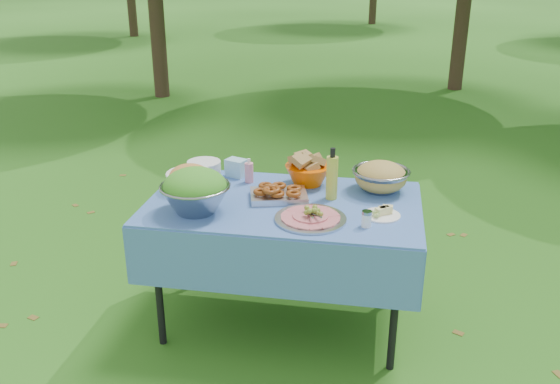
% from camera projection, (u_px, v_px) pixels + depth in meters
% --- Properties ---
extents(ground, '(80.00, 80.00, 0.00)m').
position_uv_depth(ground, '(283.00, 321.00, 3.48)').
color(ground, '#173B0A').
rests_on(ground, ground).
extents(picnic_table, '(1.46, 0.86, 0.76)m').
position_uv_depth(picnic_table, '(283.00, 264.00, 3.33)').
color(picnic_table, '#81C3F9').
rests_on(picnic_table, ground).
extents(salad_bowl, '(0.41, 0.41, 0.24)m').
position_uv_depth(salad_bowl, '(195.00, 191.00, 3.03)').
color(salad_bowl, gray).
rests_on(salad_bowl, picnic_table).
extents(pasta_bowl_white, '(0.30, 0.30, 0.14)m').
position_uv_depth(pasta_bowl_white, '(189.00, 177.00, 3.34)').
color(pasta_bowl_white, white).
rests_on(pasta_bowl_white, picnic_table).
extents(plate_stack, '(0.27, 0.27, 0.09)m').
position_uv_depth(plate_stack, '(204.00, 168.00, 3.55)').
color(plate_stack, white).
rests_on(plate_stack, picnic_table).
extents(wipes_box, '(0.14, 0.12, 0.11)m').
position_uv_depth(wipes_box, '(236.00, 168.00, 3.54)').
color(wipes_box, '#A0DFF3').
rests_on(wipes_box, picnic_table).
extents(sanitizer_bottle, '(0.06, 0.06, 0.14)m').
position_uv_depth(sanitizer_bottle, '(249.00, 170.00, 3.44)').
color(sanitizer_bottle, pink).
rests_on(sanitizer_bottle, picnic_table).
extents(bread_bowl, '(0.31, 0.31, 0.18)m').
position_uv_depth(bread_bowl, '(308.00, 170.00, 3.41)').
color(bread_bowl, '#F85B00').
rests_on(bread_bowl, picnic_table).
extents(pasta_bowl_steel, '(0.34, 0.34, 0.17)m').
position_uv_depth(pasta_bowl_steel, '(381.00, 176.00, 3.32)').
color(pasta_bowl_steel, gray).
rests_on(pasta_bowl_steel, picnic_table).
extents(fried_tray, '(0.35, 0.29, 0.07)m').
position_uv_depth(fried_tray, '(279.00, 193.00, 3.22)').
color(fried_tray, silver).
rests_on(fried_tray, picnic_table).
extents(charcuterie_platter, '(0.39, 0.39, 0.08)m').
position_uv_depth(charcuterie_platter, '(311.00, 212.00, 2.96)').
color(charcuterie_platter, '#ABAFB3').
rests_on(charcuterie_platter, picnic_table).
extents(oil_bottle, '(0.07, 0.07, 0.29)m').
position_uv_depth(oil_bottle, '(332.00, 174.00, 3.18)').
color(oil_bottle, gold).
rests_on(oil_bottle, picnic_table).
extents(cheese_plate, '(0.20, 0.20, 0.05)m').
position_uv_depth(cheese_plate, '(382.00, 211.00, 3.01)').
color(cheese_plate, white).
rests_on(cheese_plate, picnic_table).
extents(shaker, '(0.05, 0.05, 0.08)m').
position_uv_depth(shaker, '(367.00, 219.00, 2.89)').
color(shaker, white).
rests_on(shaker, picnic_table).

